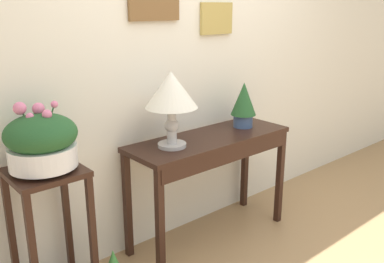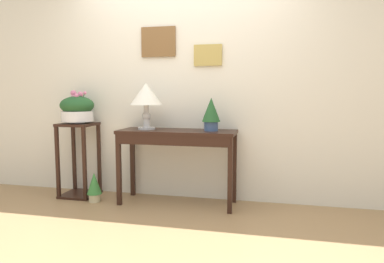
% 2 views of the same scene
% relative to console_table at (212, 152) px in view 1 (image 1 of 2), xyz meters
% --- Properties ---
extents(back_wall_with_art, '(9.00, 0.13, 2.80)m').
position_rel_console_table_xyz_m(back_wall_with_art, '(0.02, 0.33, 0.71)').
color(back_wall_with_art, silver).
rests_on(back_wall_with_art, ground).
extents(console_table, '(1.24, 0.44, 0.80)m').
position_rel_console_table_xyz_m(console_table, '(0.00, 0.00, 0.00)').
color(console_table, black).
rests_on(console_table, ground).
extents(table_lamp, '(0.34, 0.34, 0.50)m').
position_rel_console_table_xyz_m(table_lamp, '(-0.34, 0.02, 0.47)').
color(table_lamp, '#B7B7BC').
rests_on(table_lamp, console_table).
extents(potted_plant_on_console, '(0.19, 0.19, 0.34)m').
position_rel_console_table_xyz_m(potted_plant_on_console, '(0.36, 0.04, 0.30)').
color(potted_plant_on_console, '#3D5684').
rests_on(potted_plant_on_console, console_table).
extents(pedestal_stand_left, '(0.38, 0.38, 0.85)m').
position_rel_console_table_xyz_m(pedestal_stand_left, '(-1.18, 0.05, -0.26)').
color(pedestal_stand_left, black).
rests_on(pedestal_stand_left, ground).
extents(planter_bowl_wide, '(0.37, 0.37, 0.37)m').
position_rel_console_table_xyz_m(planter_bowl_wide, '(-1.18, 0.05, 0.32)').
color(planter_bowl_wide, silver).
rests_on(planter_bowl_wide, pedestal_stand_left).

